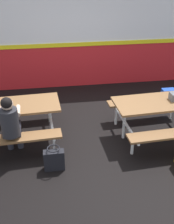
% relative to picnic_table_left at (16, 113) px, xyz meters
% --- Properties ---
extents(ground_plane, '(10.00, 10.00, 0.02)m').
position_rel_picnic_table_left_xyz_m(ground_plane, '(1.31, -0.17, -0.58)').
color(ground_plane, black).
extents(accent_backdrop, '(8.00, 0.14, 2.60)m').
position_rel_picnic_table_left_xyz_m(accent_backdrop, '(1.31, 2.38, 0.68)').
color(accent_backdrop, red).
rests_on(accent_backdrop, ground).
extents(picnic_table_left, '(1.64, 1.63, 0.74)m').
position_rel_picnic_table_left_xyz_m(picnic_table_left, '(0.00, 0.00, 0.00)').
color(picnic_table_left, brown).
rests_on(picnic_table_left, ground).
extents(picnic_table_right, '(1.64, 1.63, 0.74)m').
position_rel_picnic_table_left_xyz_m(picnic_table_right, '(2.62, -0.27, 0.00)').
color(picnic_table_right, brown).
rests_on(picnic_table_right, ground).
extents(student_nearer, '(0.38, 0.53, 1.21)m').
position_rel_picnic_table_left_xyz_m(student_nearer, '(-0.04, -0.56, 0.14)').
color(student_nearer, '#2D2D38').
rests_on(student_nearer, ground).
extents(tote_bag_bright, '(0.34, 0.21, 0.43)m').
position_rel_picnic_table_left_xyz_m(tote_bag_bright, '(0.64, -1.00, -0.38)').
color(tote_bag_bright, black).
rests_on(tote_bag_bright, ground).
extents(satchel_spare, '(0.30, 0.22, 0.44)m').
position_rel_picnic_table_left_xyz_m(satchel_spare, '(3.36, 0.84, -0.36)').
color(satchel_spare, '#1E47B2').
rests_on(satchel_spare, ground).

